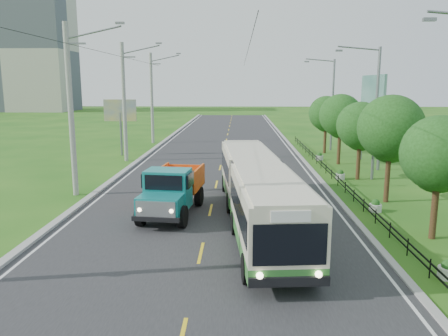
{
  "coord_description": "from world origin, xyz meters",
  "views": [
    {
      "loc": [
        1.45,
        -16.17,
        6.49
      ],
      "look_at": [
        0.64,
        7.94,
        1.9
      ],
      "focal_mm": 35.0,
      "sensor_mm": 36.0,
      "label": 1
    }
  ],
  "objects_px": {
    "pole_far": "(152,98)",
    "streetlight_mid": "(374,109)",
    "tree_second": "(439,157)",
    "bus": "(257,187)",
    "tree_fourth": "(361,128)",
    "dump_truck": "(172,187)",
    "billboard_right": "(372,99)",
    "billboard_left": "(120,114)",
    "planter_near": "(375,206)",
    "pole_mid": "(125,102)",
    "pole_near": "(71,110)",
    "tree_third": "(391,131)",
    "streetlight_far": "(331,101)",
    "tree_fifth": "(341,118)",
    "planter_mid": "(340,175)",
    "planter_front": "(448,271)",
    "planter_far": "(319,157)",
    "tree_back": "(326,115)"
  },
  "relations": [
    {
      "from": "streetlight_mid",
      "to": "planter_front",
      "type": "xyz_separation_m",
      "value": [
        -2.04,
        -16.0,
        -4.62
      ]
    },
    {
      "from": "pole_mid",
      "to": "tree_fifth",
      "type": "height_order",
      "value": "pole_mid"
    },
    {
      "from": "pole_near",
      "to": "tree_third",
      "type": "relative_size",
      "value": 1.67
    },
    {
      "from": "pole_mid",
      "to": "billboard_right",
      "type": "relative_size",
      "value": 1.37
    },
    {
      "from": "streetlight_far",
      "to": "bus",
      "type": "bearing_deg",
      "value": -108.96
    },
    {
      "from": "planter_near",
      "to": "billboard_left",
      "type": "relative_size",
      "value": 0.13
    },
    {
      "from": "planter_near",
      "to": "billboard_left",
      "type": "bearing_deg",
      "value": 135.16
    },
    {
      "from": "billboard_left",
      "to": "streetlight_mid",
      "type": "bearing_deg",
      "value": -26.4
    },
    {
      "from": "bus",
      "to": "billboard_right",
      "type": "bearing_deg",
      "value": 53.34
    },
    {
      "from": "streetlight_far",
      "to": "billboard_left",
      "type": "distance_m",
      "value": 20.56
    },
    {
      "from": "tree_third",
      "to": "bus",
      "type": "bearing_deg",
      "value": -149.85
    },
    {
      "from": "tree_second",
      "to": "billboard_left",
      "type": "bearing_deg",
      "value": 131.52
    },
    {
      "from": "planter_mid",
      "to": "dump_truck",
      "type": "distance_m",
      "value": 13.72
    },
    {
      "from": "pole_near",
      "to": "streetlight_mid",
      "type": "distance_m",
      "value": 19.56
    },
    {
      "from": "pole_far",
      "to": "planter_near",
      "type": "relative_size",
      "value": 14.93
    },
    {
      "from": "tree_second",
      "to": "planter_near",
      "type": "distance_m",
      "value": 5.19
    },
    {
      "from": "billboard_left",
      "to": "tree_fifth",
      "type": "bearing_deg",
      "value": -11.28
    },
    {
      "from": "planter_mid",
      "to": "billboard_left",
      "type": "xyz_separation_m",
      "value": [
        -18.1,
        10.0,
        3.58
      ]
    },
    {
      "from": "planter_near",
      "to": "planter_mid",
      "type": "relative_size",
      "value": 1.0
    },
    {
      "from": "planter_near",
      "to": "tree_second",
      "type": "bearing_deg",
      "value": -71.97
    },
    {
      "from": "planter_mid",
      "to": "dump_truck",
      "type": "relative_size",
      "value": 0.11
    },
    {
      "from": "billboard_left",
      "to": "bus",
      "type": "relative_size",
      "value": 0.33
    },
    {
      "from": "planter_front",
      "to": "pole_far",
      "type": "bearing_deg",
      "value": 115.72
    },
    {
      "from": "tree_fourth",
      "to": "pole_mid",
      "type": "bearing_deg",
      "value": 159.26
    },
    {
      "from": "pole_far",
      "to": "streetlight_far",
      "type": "relative_size",
      "value": 1.1
    },
    {
      "from": "tree_fourth",
      "to": "dump_truck",
      "type": "xyz_separation_m",
      "value": [
        -11.73,
        -8.92,
        -2.19
      ]
    },
    {
      "from": "pole_near",
      "to": "pole_mid",
      "type": "relative_size",
      "value": 1.0
    },
    {
      "from": "streetlight_mid",
      "to": "planter_far",
      "type": "height_order",
      "value": "streetlight_mid"
    },
    {
      "from": "planter_far",
      "to": "pole_near",
      "type": "bearing_deg",
      "value": -142.37
    },
    {
      "from": "planter_mid",
      "to": "billboard_right",
      "type": "relative_size",
      "value": 0.09
    },
    {
      "from": "pole_far",
      "to": "streetlight_mid",
      "type": "height_order",
      "value": "pole_far"
    },
    {
      "from": "streetlight_mid",
      "to": "planter_front",
      "type": "height_order",
      "value": "streetlight_mid"
    },
    {
      "from": "planter_near",
      "to": "pole_near",
      "type": "bearing_deg",
      "value": 169.91
    },
    {
      "from": "billboard_left",
      "to": "pole_near",
      "type": "bearing_deg",
      "value": -85.28
    },
    {
      "from": "tree_second",
      "to": "bus",
      "type": "xyz_separation_m",
      "value": [
        -7.54,
        1.62,
        -1.74
      ]
    },
    {
      "from": "pole_near",
      "to": "tree_second",
      "type": "xyz_separation_m",
      "value": [
        18.12,
        -6.86,
        -1.57
      ]
    },
    {
      "from": "streetlight_far",
      "to": "pole_near",
      "type": "bearing_deg",
      "value": -134.86
    },
    {
      "from": "tree_fourth",
      "to": "planter_front",
      "type": "height_order",
      "value": "tree_fourth"
    },
    {
      "from": "streetlight_mid",
      "to": "pole_far",
      "type": "bearing_deg",
      "value": 134.86
    },
    {
      "from": "tree_second",
      "to": "bus",
      "type": "distance_m",
      "value": 7.91
    },
    {
      "from": "planter_mid",
      "to": "bus",
      "type": "distance_m",
      "value": 12.11
    },
    {
      "from": "pole_mid",
      "to": "planter_front",
      "type": "relative_size",
      "value": 14.93
    },
    {
      "from": "tree_back",
      "to": "bus",
      "type": "xyz_separation_m",
      "value": [
        -7.54,
        -22.38,
        -1.87
      ]
    },
    {
      "from": "tree_third",
      "to": "billboard_right",
      "type": "distance_m",
      "value": 12.18
    },
    {
      "from": "pole_mid",
      "to": "streetlight_mid",
      "type": "distance_m",
      "value": 20.16
    },
    {
      "from": "billboard_right",
      "to": "bus",
      "type": "relative_size",
      "value": 0.47
    },
    {
      "from": "planter_front",
      "to": "dump_truck",
      "type": "bearing_deg",
      "value": 145.43
    },
    {
      "from": "tree_second",
      "to": "streetlight_mid",
      "type": "distance_m",
      "value": 11.97
    },
    {
      "from": "tree_second",
      "to": "streetlight_far",
      "type": "height_order",
      "value": "streetlight_far"
    },
    {
      "from": "pole_far",
      "to": "streetlight_far",
      "type": "bearing_deg",
      "value": -14.81
    }
  ]
}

